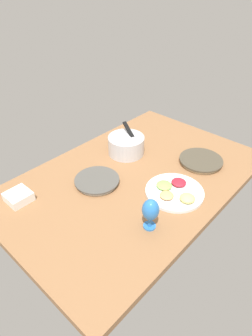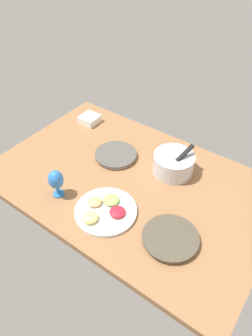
# 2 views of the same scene
# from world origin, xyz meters

# --- Properties ---
(ground_plane) EXTENTS (1.60, 1.04, 0.04)m
(ground_plane) POSITION_xyz_m (0.00, 0.00, -0.02)
(ground_plane) COLOR #8C603D
(dinner_plate_left) EXTENTS (0.26, 0.26, 0.03)m
(dinner_plate_left) POSITION_xyz_m (-0.19, 0.12, 0.01)
(dinner_plate_left) COLOR silver
(dinner_plate_left) RESTS_ON ground_plane
(dinner_plate_right) EXTENTS (0.28, 0.28, 0.03)m
(dinner_plate_right) POSITION_xyz_m (0.40, -0.22, 0.02)
(dinner_plate_right) COLOR beige
(dinner_plate_right) RESTS_ON ground_plane
(mixing_bowl) EXTENTS (0.24, 0.24, 0.18)m
(mixing_bowl) POSITION_xyz_m (0.16, 0.21, 0.07)
(mixing_bowl) COLOR silver
(mixing_bowl) RESTS_ON ground_plane
(fruit_platter) EXTENTS (0.33, 0.33, 0.05)m
(fruit_platter) POSITION_xyz_m (0.03, -0.27, 0.02)
(fruit_platter) COLOR silver
(fruit_platter) RESTS_ON ground_plane
(hurricane_glass_blue) EXTENTS (0.08, 0.08, 0.17)m
(hurricane_glass_blue) POSITION_xyz_m (-0.26, -0.32, 0.11)
(hurricane_glass_blue) COLOR #2C71C0
(hurricane_glass_blue) RESTS_ON ground_plane
(square_bowl_white) EXTENTS (0.13, 0.13, 0.05)m
(square_bowl_white) POSITION_xyz_m (-0.59, 0.32, 0.03)
(square_bowl_white) COLOR white
(square_bowl_white) RESTS_ON ground_plane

